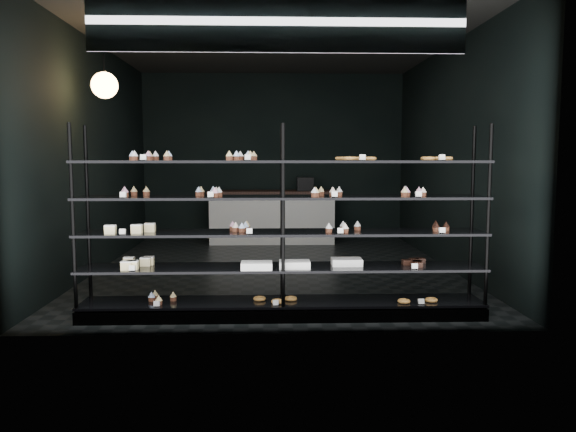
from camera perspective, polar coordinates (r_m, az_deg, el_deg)
The scene contains 5 objects.
room at distance 7.95m, azimuth -1.35°, elevation 6.01°, with size 5.01×6.01×3.20m.
display_shelf at distance 5.58m, azimuth -0.81°, elevation -3.95°, with size 4.00×0.50×1.91m.
signage at distance 5.16m, azimuth -1.06°, elevation 18.97°, with size 3.30×0.05×0.50m.
pendant_lamp at distance 7.21m, azimuth -18.14°, elevation 12.52°, with size 0.31×0.31×0.89m.
service_counter at distance 10.50m, azimuth -1.58°, elevation -0.01°, with size 2.38×0.65×1.23m.
Camera 1 is at (-0.08, -7.95, 1.58)m, focal length 35.00 mm.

